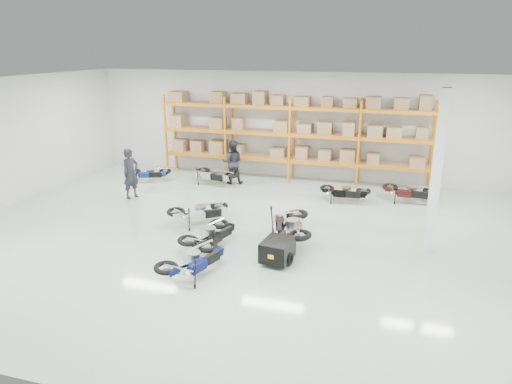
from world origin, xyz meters
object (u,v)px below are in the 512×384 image
(moto_black_far_left, at_px, (210,230))
(moto_back_d, at_px, (410,188))
(moto_silver_left, at_px, (200,208))
(person_back, at_px, (232,162))
(moto_touring_right, at_px, (290,221))
(moto_back_a, at_px, (149,171))
(moto_back_c, at_px, (345,189))
(trailer, at_px, (277,250))
(moto_blue_centre, at_px, (194,256))
(person_left, at_px, (131,173))
(moto_back_b, at_px, (214,172))

(moto_black_far_left, relative_size, moto_back_d, 1.00)
(moto_silver_left, distance_m, person_back, 4.70)
(moto_silver_left, relative_size, moto_touring_right, 0.89)
(moto_back_a, bearing_deg, person_back, -95.54)
(moto_touring_right, distance_m, moto_back_c, 4.17)
(moto_back_a, bearing_deg, moto_back_d, -106.37)
(moto_black_far_left, bearing_deg, trailer, -176.39)
(moto_blue_centre, relative_size, moto_touring_right, 0.90)
(moto_back_d, relative_size, person_back, 0.95)
(person_left, bearing_deg, moto_blue_centre, -115.89)
(moto_back_c, bearing_deg, moto_back_b, 80.99)
(moto_back_a, bearing_deg, moto_back_c, -110.24)
(moto_blue_centre, xyz_separation_m, person_back, (-1.72, 7.94, 0.37))
(moto_silver_left, xyz_separation_m, moto_back_c, (4.26, 3.55, -0.04))
(moto_blue_centre, bearing_deg, moto_black_far_left, -63.61)
(moto_blue_centre, bearing_deg, moto_back_a, -35.21)
(moto_back_c, height_order, person_back, person_back)
(moto_back_b, relative_size, person_left, 0.91)
(person_back, bearing_deg, moto_back_a, -3.34)
(trailer, height_order, person_left, person_left)
(moto_back_b, relative_size, moto_back_c, 1.08)
(trailer, relative_size, person_back, 0.86)
(trailer, height_order, moto_back_b, moto_back_b)
(moto_blue_centre, xyz_separation_m, moto_back_b, (-2.41, 7.57, -0.01))
(moto_back_a, distance_m, moto_back_b, 2.81)
(moto_back_b, height_order, person_left, person_left)
(trailer, relative_size, moto_back_c, 0.97)
(moto_silver_left, relative_size, moto_back_a, 1.12)
(moto_touring_right, bearing_deg, moto_back_b, 118.50)
(moto_back_b, distance_m, moto_back_d, 7.75)
(trailer, xyz_separation_m, moto_back_c, (1.19, 5.60, 0.11))
(moto_back_a, height_order, person_back, person_back)
(moto_silver_left, distance_m, moto_back_a, 5.58)
(moto_touring_right, bearing_deg, moto_black_far_left, -163.71)
(moto_silver_left, bearing_deg, trailer, -163.08)
(moto_black_far_left, xyz_separation_m, moto_back_a, (-4.98, 5.53, -0.05))
(moto_back_a, height_order, person_left, person_left)
(moto_touring_right, bearing_deg, moto_blue_centre, -136.45)
(trailer, distance_m, moto_back_d, 7.13)
(trailer, relative_size, moto_back_b, 0.90)
(moto_blue_centre, relative_size, trailer, 1.13)
(moto_touring_right, distance_m, moto_back_b, 6.38)
(moto_back_d, xyz_separation_m, person_left, (-10.09, -2.38, 0.42))
(moto_silver_left, relative_size, trailer, 1.12)
(moto_back_c, bearing_deg, moto_blue_centre, 154.88)
(moto_back_a, bearing_deg, moto_black_far_left, -155.71)
(trailer, bearing_deg, moto_silver_left, 154.12)
(moto_back_b, bearing_deg, moto_blue_centre, -147.21)
(moto_blue_centre, xyz_separation_m, person_left, (-4.75, 5.05, 0.41))
(moto_back_c, bearing_deg, moto_back_a, 86.32)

